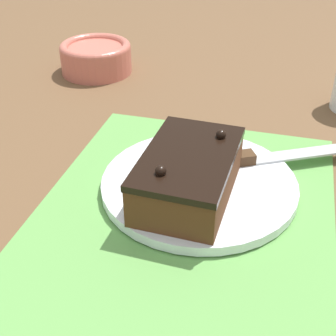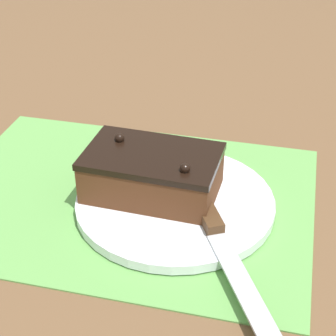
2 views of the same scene
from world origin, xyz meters
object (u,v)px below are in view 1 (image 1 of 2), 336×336
(cake_plate, at_px, (199,184))
(serving_knife, at_px, (255,158))
(small_bowl, at_px, (96,57))
(chocolate_cake, at_px, (192,175))

(cake_plate, distance_m, serving_knife, 0.09)
(small_bowl, bearing_deg, chocolate_cake, -143.25)
(cake_plate, xyz_separation_m, small_bowl, (0.33, 0.27, 0.02))
(cake_plate, height_order, serving_knife, serving_knife)
(small_bowl, bearing_deg, serving_knife, -128.81)
(chocolate_cake, relative_size, small_bowl, 1.22)
(chocolate_cake, height_order, small_bowl, chocolate_cake)
(small_bowl, bearing_deg, cake_plate, -140.47)
(cake_plate, height_order, small_bowl, small_bowl)
(cake_plate, bearing_deg, chocolate_cake, 174.12)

